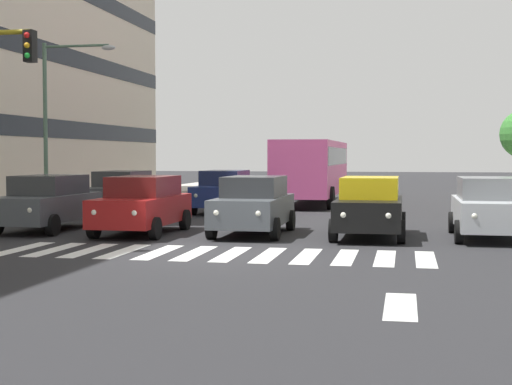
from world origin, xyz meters
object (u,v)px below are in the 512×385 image
Objects in this scene: car_1 at (370,206)px; car_row2_0 at (224,191)px; car_0 at (489,207)px; car_4 at (48,202)px; car_row2_1 at (121,192)px; car_2 at (254,205)px; car_3 at (142,204)px; street_lamp_right at (58,107)px; bus_behind_traffic at (312,165)px.

car_1 is 1.00× the size of car_row2_0.
car_4 is (13.24, 0.29, 0.00)m from car_0.
car_4 is 1.00× the size of car_row2_1.
car_2 is 1.00× the size of car_row2_1.
car_1 and car_row2_0 have the same top height.
car_4 is at bearing 1.26° from car_0.
car_1 is 6.71m from car_3.
car_row2_0 is at bearing -113.45° from car_4.
car_3 is (3.28, 0.50, 0.00)m from car_2.
car_2 and car_3 have the same top height.
car_2 and car_4 have the same top height.
car_row2_1 is at bearing -167.44° from street_lamp_right.
car_row2_0 is 6.82m from bus_behind_traffic.
bus_behind_traffic is at bearing -136.50° from street_lamp_right.
car_row2_0 is 0.42× the size of bus_behind_traffic.
car_row2_1 is (10.03, -6.42, 0.00)m from car_1.
car_0 is 10.02m from car_3.
street_lamp_right reaches higher than car_2.
car_4 is 15.90m from bus_behind_traffic.
car_1 is at bearing 4.68° from car_0.
car_1 is 1.00× the size of car_row2_1.
bus_behind_traffic reaches higher than car_0.
car_4 is 6.44m from car_row2_1.
car_1 is 14.87m from bus_behind_traffic.
street_lamp_right is (5.74, -6.31, 3.35)m from car_3.
car_3 and car_row2_0 have the same top height.
car_row2_0 is (-3.63, -8.36, 0.00)m from car_4.
car_0 is at bearing 139.97° from car_row2_0.
car_0 is 1.00× the size of car_1.
car_1 is 11.91m from car_row2_1.
car_2 is at bearing -179.12° from car_4.
car_1 is 1.00× the size of car_2.
car_1 is 0.42× the size of bus_behind_traffic.
car_1 is at bearing -176.41° from car_3.
bus_behind_traffic is 1.59× the size of street_lamp_right.
car_3 is 7.61m from car_row2_1.
car_2 is 1.00× the size of car_row2_0.
car_2 is 1.00× the size of car_3.
car_row2_1 is 10.45m from bus_behind_traffic.
car_row2_0 is at bearing -40.03° from car_0.
car_row2_0 is 1.00× the size of car_row2_1.
car_2 is 8.76m from car_row2_0.
car_0 is 3.31m from car_1.
bus_behind_traffic reaches higher than car_1.
car_row2_0 is 0.67× the size of street_lamp_right.
car_row2_0 is 4.19m from car_row2_1.
car_row2_0 is at bearing -70.67° from car_2.
car_0 is at bearing 160.35° from street_lamp_right.
car_0 is at bearing -175.32° from car_1.
car_1 and car_row2_1 have the same top height.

